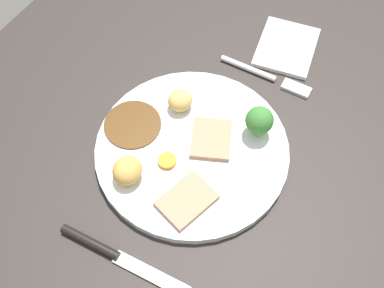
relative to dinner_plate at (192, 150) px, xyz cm
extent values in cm
cube|color=#2B2623|center=(-3.58, 1.69, -2.50)|extent=(120.00, 84.00, 3.60)
cylinder|color=white|center=(0.00, 0.00, 0.00)|extent=(27.65, 27.65, 1.40)
cylinder|color=#563819|center=(1.28, -9.41, 0.85)|extent=(8.41, 8.41, 0.30)
cube|color=tan|center=(7.46, 3.77, 1.10)|extent=(8.37, 7.04, 0.80)
cube|color=tan|center=(-2.49, 1.27, 1.10)|extent=(8.36, 7.89, 0.80)
ellipsoid|color=#D8B260|center=(-5.18, -5.24, 2.25)|extent=(4.31, 4.15, 3.10)
ellipsoid|color=tan|center=(8.46, -5.01, 2.40)|extent=(5.03, 4.78, 3.39)
cylinder|color=orange|center=(3.81, -1.73, 1.04)|extent=(2.56, 2.56, 0.69)
cylinder|color=#8CB766|center=(-7.25, 6.62, 1.47)|extent=(1.66, 1.66, 1.53)
sphere|color=#387A33|center=(-7.25, 6.62, 3.64)|extent=(4.02, 4.02, 4.02)
cylinder|color=silver|center=(-17.77, -0.35, -0.25)|extent=(1.44, 9.54, 0.90)
cube|color=silver|center=(-18.24, 7.88, -0.40)|extent=(2.25, 4.61, 0.60)
cylinder|color=black|center=(18.58, -4.00, -0.10)|extent=(1.89, 8.57, 1.20)
cube|color=silver|center=(17.84, 4.97, -0.50)|extent=(2.55, 10.60, 0.40)
cube|color=white|center=(-25.03, 2.86, -0.30)|extent=(12.64, 11.10, 0.80)
camera|label=1|loc=(30.01, 18.49, 60.42)|focal=45.70mm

